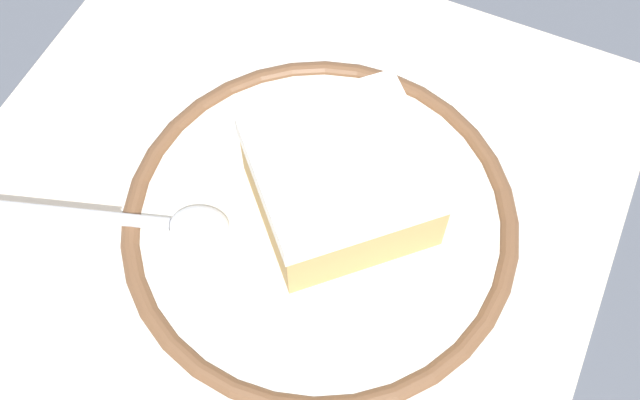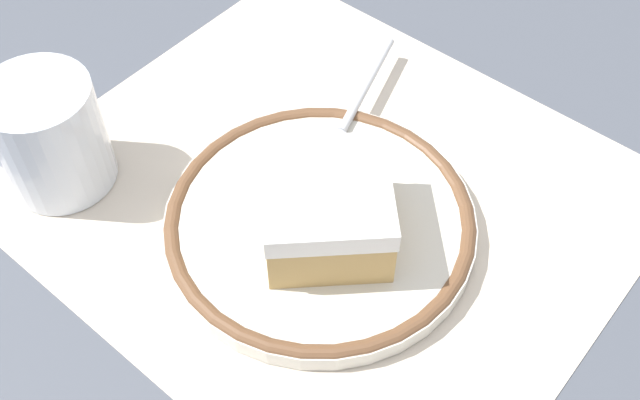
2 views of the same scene
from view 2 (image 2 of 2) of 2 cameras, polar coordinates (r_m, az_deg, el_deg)
The scene contains 6 objects.
ground_plane at distance 0.57m, azimuth 0.59°, elevation 0.43°, with size 2.40×2.40×0.00m, color #4C515B.
placemat at distance 0.57m, azimuth 0.59°, elevation 0.47°, with size 0.42×0.37×0.00m, color beige.
plate at distance 0.54m, azimuth 0.00°, elevation -1.66°, with size 0.22×0.22×0.02m.
cake_slice at distance 0.51m, azimuth 0.53°, elevation -0.70°, with size 0.12×0.12×0.05m.
spoon at distance 0.59m, azimuth 2.11°, elevation 6.12°, with size 0.06×0.14×0.01m.
cup at distance 0.58m, azimuth -19.31°, elevation 4.15°, with size 0.08×0.08×0.09m.
Camera 2 is at (0.22, -0.28, 0.44)m, focal length 43.04 mm.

